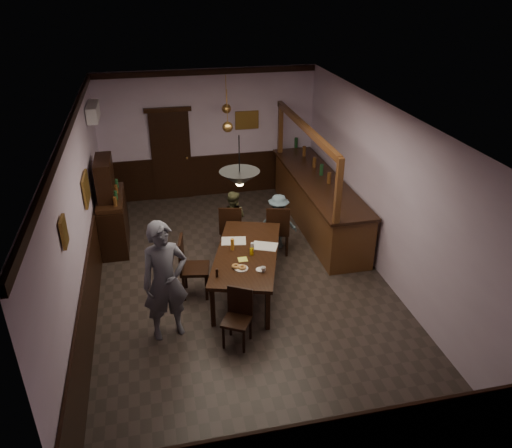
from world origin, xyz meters
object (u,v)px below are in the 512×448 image
object	(u,v)px
dining_table	(247,255)
sideboard	(112,212)
chair_far_left	(231,227)
person_seated_left	(233,219)
person_seated_right	(278,221)
chair_side	(189,264)
chair_near	(238,314)
chair_far_right	(278,228)
coffee_cup	(263,269)
pendant_brass_far	(226,109)
soda_can	(252,252)
person_standing	(165,281)
pendant_iron	(240,179)
bar_counter	(318,201)
pendant_brass_mid	(228,127)

from	to	relation	value
dining_table	sideboard	distance (m)	3.09
chair_far_left	person_seated_left	world-z (taller)	person_seated_left
person_seated_right	sideboard	size ratio (longest dim) A/B	0.61
chair_side	sideboard	bearing A→B (deg)	42.61
chair_near	chair_far_right	bearing A→B (deg)	92.00
chair_side	person_seated_left	bearing A→B (deg)	-23.19
coffee_cup	pendant_brass_far	world-z (taller)	pendant_brass_far
dining_table	chair_near	bearing A→B (deg)	-106.99
chair_far_right	sideboard	distance (m)	3.25
person_seated_left	person_seated_right	xyz separation A→B (m)	(0.86, -0.27, -0.02)
chair_far_right	sideboard	xyz separation A→B (m)	(-3.07, 1.03, 0.17)
soda_can	chair_far_left	bearing A→B (deg)	93.98
person_standing	sideboard	xyz separation A→B (m)	(-0.88, 2.98, -0.21)
chair_far_right	person_seated_right	xyz separation A→B (m)	(0.08, 0.27, 0.00)
dining_table	pendant_iron	distance (m)	1.88
chair_far_left	bar_counter	bearing A→B (deg)	-145.97
chair_side	sideboard	distance (m)	2.41
person_standing	pendant_brass_mid	size ratio (longest dim) A/B	2.32
pendant_iron	pendant_brass_far	bearing A→B (deg)	83.13
bar_counter	chair_side	bearing A→B (deg)	-145.76
chair_far_left	dining_table	bearing A→B (deg)	105.99
dining_table	chair_far_right	xyz separation A→B (m)	(0.82, 1.07, -0.13)
chair_side	sideboard	world-z (taller)	sideboard
coffee_cup	bar_counter	world-z (taller)	bar_counter
person_seated_left	person_seated_right	world-z (taller)	person_seated_left
dining_table	person_seated_left	world-z (taller)	person_seated_left
dining_table	pendant_brass_mid	world-z (taller)	pendant_brass_mid
chair_far_left	chair_far_right	distance (m)	0.90
dining_table	chair_far_left	world-z (taller)	chair_far_left
chair_far_right	bar_counter	size ratio (longest dim) A/B	0.25
person_seated_right	chair_side	bearing A→B (deg)	58.67
chair_far_left	chair_near	distance (m)	2.64
chair_near	person_standing	xyz separation A→B (m)	(-0.99, 0.40, 0.45)
person_seated_right	pendant_iron	distance (m)	3.01
coffee_cup	pendant_brass_far	size ratio (longest dim) A/B	0.10
person_standing	coffee_cup	xyz separation A→B (m)	(1.51, 0.22, -0.14)
coffee_cup	soda_can	size ratio (longest dim) A/B	0.67
chair_far_left	pendant_brass_mid	xyz separation A→B (m)	(0.09, 0.67, 1.76)
person_standing	coffee_cup	bearing A→B (deg)	-5.73
soda_can	pendant_iron	distance (m)	1.73
chair_side	chair_far_left	bearing A→B (deg)	-26.11
person_standing	person_seated_right	bearing A→B (deg)	30.14
dining_table	person_standing	size ratio (longest dim) A/B	1.28
chair_side	person_seated_right	distance (m)	2.24
coffee_cup	sideboard	xyz separation A→B (m)	(-2.38, 2.76, -0.07)
person_standing	chair_far_right	bearing A→B (deg)	27.46
person_seated_right	pendant_iron	world-z (taller)	pendant_iron
dining_table	chair_side	bearing A→B (deg)	175.12
sideboard	bar_counter	world-z (taller)	bar_counter
pendant_brass_far	pendant_brass_mid	bearing A→B (deg)	-98.46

